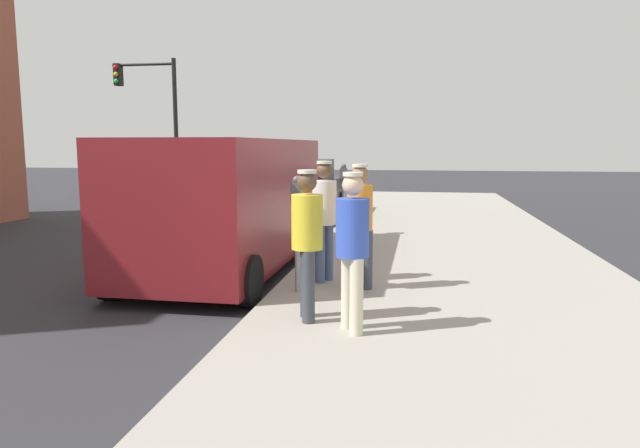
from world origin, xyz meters
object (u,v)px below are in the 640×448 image
(parking_meter_far, at_px, (343,187))
(parked_sedan_ahead, at_px, (303,191))
(traffic_light_corner, at_px, (154,105))
(pedestrian_in_blue, at_px, (352,242))
(pedestrian_in_yellow, at_px, (307,235))
(pedestrian_in_white, at_px, (324,213))
(parking_meter_near, at_px, (297,213))
(parked_van, at_px, (230,201))
(pedestrian_in_orange, at_px, (360,219))

(parking_meter_far, bearing_deg, parked_sedan_ahead, 112.12)
(traffic_light_corner, bearing_deg, parking_meter_far, -45.26)
(pedestrian_in_blue, xyz_separation_m, parked_sedan_ahead, (-2.63, 10.51, -0.34))
(pedestrian_in_yellow, height_order, pedestrian_in_white, pedestrian_in_white)
(parking_meter_near, relative_size, parked_van, 0.29)
(pedestrian_in_blue, relative_size, pedestrian_in_orange, 0.99)
(pedestrian_in_blue, xyz_separation_m, parked_van, (-2.39, 3.26, 0.07))
(parked_van, bearing_deg, pedestrian_in_yellow, -57.69)
(parking_meter_near, xyz_separation_m, traffic_light_corner, (-8.16, 12.95, 2.34))
(pedestrian_in_white, bearing_deg, pedestrian_in_blue, -73.39)
(parking_meter_near, bearing_deg, pedestrian_in_blue, -59.55)
(parking_meter_near, xyz_separation_m, parked_van, (-1.50, 1.75, -0.03))
(traffic_light_corner, bearing_deg, parked_van, -59.26)
(parked_van, relative_size, parked_sedan_ahead, 1.19)
(pedestrian_in_orange, bearing_deg, traffic_light_corner, 125.13)
(pedestrian_in_blue, height_order, parked_van, parked_van)
(pedestrian_in_orange, relative_size, traffic_light_corner, 0.32)
(pedestrian_in_blue, distance_m, parked_sedan_ahead, 10.84)
(parked_van, bearing_deg, pedestrian_in_white, -33.10)
(parking_meter_near, xyz_separation_m, parking_meter_far, (0.00, 4.71, 0.00))
(pedestrian_in_blue, distance_m, pedestrian_in_white, 2.21)
(parking_meter_far, relative_size, traffic_light_corner, 0.29)
(parking_meter_near, xyz_separation_m, pedestrian_in_blue, (0.89, -1.51, -0.09))
(pedestrian_in_yellow, relative_size, pedestrian_in_white, 0.97)
(parking_meter_far, distance_m, pedestrian_in_white, 4.12)
(parking_meter_near, xyz_separation_m, parked_sedan_ahead, (-1.74, 8.99, -0.43))
(pedestrian_in_blue, bearing_deg, parked_van, 126.21)
(parking_meter_far, height_order, pedestrian_in_blue, pedestrian_in_blue)
(parked_sedan_ahead, relative_size, traffic_light_corner, 0.85)
(pedestrian_in_white, bearing_deg, parking_meter_far, 93.59)
(pedestrian_in_orange, xyz_separation_m, pedestrian_in_white, (-0.53, 0.37, 0.02))
(parked_van, xyz_separation_m, traffic_light_corner, (-6.66, 11.20, 2.36))
(pedestrian_in_blue, bearing_deg, pedestrian_in_yellow, 148.67)
(parking_meter_far, xyz_separation_m, parked_van, (-1.50, -2.96, -0.03))
(parked_sedan_ahead, bearing_deg, parking_meter_far, -67.88)
(pedestrian_in_blue, height_order, pedestrian_in_orange, pedestrian_in_orange)
(parked_van, bearing_deg, pedestrian_in_blue, -53.79)
(parking_meter_near, height_order, pedestrian_in_blue, pedestrian_in_blue)
(traffic_light_corner, bearing_deg, parked_sedan_ahead, -31.64)
(pedestrian_in_orange, height_order, traffic_light_corner, traffic_light_corner)
(pedestrian_in_yellow, relative_size, traffic_light_corner, 0.32)
(pedestrian_in_blue, xyz_separation_m, pedestrian_in_yellow, (-0.53, 0.32, 0.00))
(pedestrian_in_white, relative_size, parked_van, 0.32)
(pedestrian_in_white, distance_m, parked_van, 2.10)
(pedestrian_in_orange, height_order, pedestrian_in_yellow, pedestrian_in_orange)
(pedestrian_in_white, height_order, parked_sedan_ahead, pedestrian_in_white)
(pedestrian_in_yellow, height_order, traffic_light_corner, traffic_light_corner)
(parking_meter_near, relative_size, parked_sedan_ahead, 0.35)
(pedestrian_in_yellow, bearing_deg, traffic_light_corner, 121.07)
(pedestrian_in_orange, height_order, pedestrian_in_white, pedestrian_in_white)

